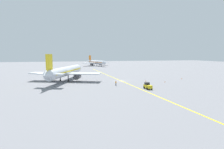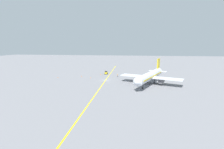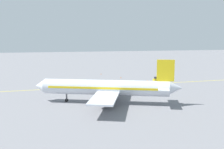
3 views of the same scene
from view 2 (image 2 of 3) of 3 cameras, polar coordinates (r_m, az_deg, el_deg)
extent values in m
plane|color=slate|center=(87.40, -2.10, -1.86)|extent=(400.00, 400.00, 0.00)
cube|color=yellow|center=(87.40, -2.10, -1.86)|extent=(4.99, 119.93, 0.01)
cylinder|color=silver|center=(79.52, 12.25, -0.45)|extent=(14.13, 29.29, 3.60)
cone|color=silver|center=(64.48, 7.98, -2.69)|extent=(4.05, 3.47, 3.42)
cone|color=silver|center=(95.19, 15.20, 1.27)|extent=(3.93, 3.90, 3.06)
cube|color=yellow|center=(79.50, 12.25, -0.35)|extent=(13.09, 26.51, 0.50)
cube|color=silver|center=(80.59, 12.44, -0.85)|extent=(28.00, 14.91, 0.36)
cylinder|color=#4C4C51|center=(79.57, 15.85, -2.04)|extent=(3.20, 3.78, 2.20)
cylinder|color=#4C4C51|center=(82.37, 9.08, -1.40)|extent=(3.20, 3.78, 2.20)
cube|color=yellow|center=(92.30, 14.92, 3.53)|extent=(1.77, 3.86, 5.00)
cube|color=silver|center=(92.30, 14.74, 1.09)|extent=(9.26, 5.47, 0.24)
cylinder|color=#4C4C51|center=(71.06, 9.88, -3.56)|extent=(0.36, 0.36, 2.00)
cylinder|color=black|center=(71.29, 9.86, -4.34)|extent=(0.55, 0.85, 0.80)
cylinder|color=#4C4C51|center=(81.42, 13.68, -1.99)|extent=(0.36, 0.36, 2.00)
cylinder|color=black|center=(81.63, 13.65, -2.68)|extent=(0.55, 0.85, 0.80)
cylinder|color=#4C4C51|center=(82.31, 11.54, -1.79)|extent=(0.36, 0.36, 2.00)
cylinder|color=black|center=(82.51, 11.51, -2.47)|extent=(0.55, 0.85, 0.80)
cube|color=gold|center=(105.06, -1.92, 0.55)|extent=(1.66, 3.08, 0.90)
cube|color=black|center=(104.40, -1.96, 0.94)|extent=(1.33, 1.17, 0.70)
sphere|color=orange|center=(104.33, -1.96, 1.17)|extent=(0.16, 0.16, 0.16)
cylinder|color=black|center=(104.09, -1.57, 0.22)|extent=(0.29, 0.71, 0.70)
cylinder|color=black|center=(104.27, -2.39, 0.23)|extent=(0.29, 0.71, 0.70)
cylinder|color=black|center=(106.00, -1.45, 0.39)|extent=(0.29, 0.71, 0.70)
cylinder|color=black|center=(106.18, -2.25, 0.40)|extent=(0.29, 0.71, 0.70)
cylinder|color=#23232D|center=(95.91, 1.81, -0.56)|extent=(0.16, 0.16, 0.85)
cylinder|color=#23232D|center=(96.10, 1.79, -0.54)|extent=(0.16, 0.16, 0.85)
cube|color=orange|center=(95.88, 1.81, -0.12)|extent=(0.31, 0.41, 0.60)
cylinder|color=orange|center=(95.65, 1.83, -0.15)|extent=(0.10, 0.10, 0.55)
cylinder|color=orange|center=(96.11, 1.78, -0.10)|extent=(0.10, 0.10, 0.55)
sphere|color=beige|center=(95.81, 1.81, 0.13)|extent=(0.22, 0.22, 0.22)
cone|color=orange|center=(97.70, -17.26, -0.90)|extent=(0.32, 0.32, 0.55)
cone|color=orange|center=(103.08, -3.73, 0.07)|extent=(0.32, 0.32, 0.55)
cone|color=orange|center=(93.15, -6.98, -1.03)|extent=(0.32, 0.32, 0.55)
cone|color=orange|center=(98.51, -9.85, -0.51)|extent=(0.32, 0.32, 0.55)
camera|label=1|loc=(150.21, 10.44, 6.89)|focal=28.00mm
camera|label=3|loc=(92.46, 53.73, 4.64)|focal=42.00mm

